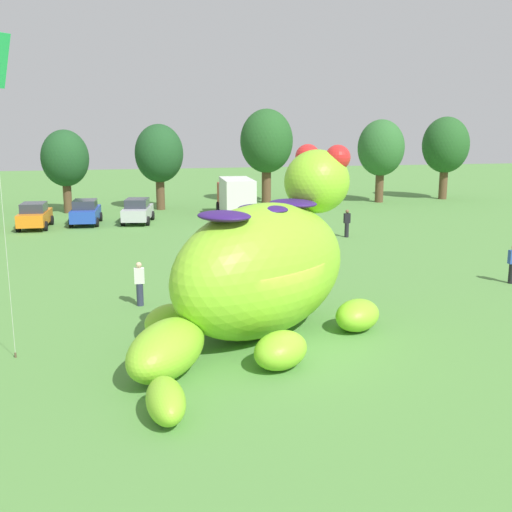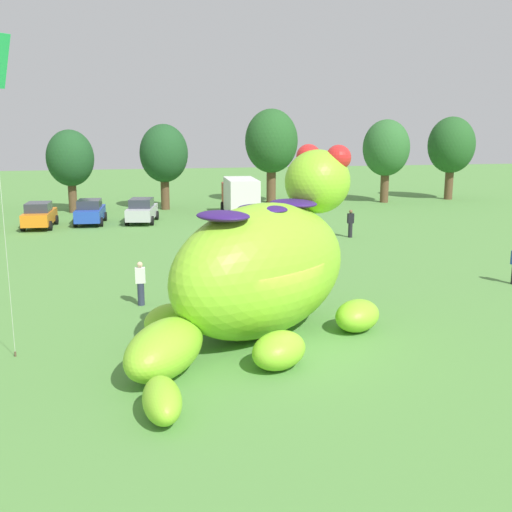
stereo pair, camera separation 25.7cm
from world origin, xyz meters
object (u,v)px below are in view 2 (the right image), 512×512
car_orange (39,215)px  car_blue (90,212)px  spectator_mid_field (141,284)px  giant_inflatable_creature (262,268)px  car_silver (142,211)px  spectator_by_cars (350,224)px  box_truck (240,196)px

car_orange → car_blue: size_ratio=0.99×
car_blue → spectator_mid_field: 20.85m
giant_inflatable_creature → car_orange: size_ratio=2.58×
giant_inflatable_creature → car_blue: bearing=105.5°
giant_inflatable_creature → car_silver: bearing=97.6°
giant_inflatable_creature → spectator_by_cars: 18.53m
box_truck → spectator_by_cars: (5.17, -9.41, -0.75)m
spectator_by_cars → car_blue: bearing=151.6°
giant_inflatable_creature → spectator_by_cars: bearing=60.6°
car_silver → spectator_mid_field: car_silver is taller
car_orange → spectator_by_cars: size_ratio=2.44×
giant_inflatable_creature → box_truck: 25.81m
car_orange → spectator_mid_field: bearing=-72.5°
box_truck → spectator_mid_field: bearing=-109.9°
giant_inflatable_creature → spectator_mid_field: bearing=133.6°
spectator_mid_field → spectator_by_cars: (12.95, 12.03, 0.00)m
spectator_mid_field → spectator_by_cars: size_ratio=1.00×
car_orange → car_silver: bearing=7.1°
car_blue → spectator_by_cars: 18.10m
spectator_mid_field → box_truck: bearing=70.1°
box_truck → spectator_by_cars: box_truck is taller
car_silver → spectator_by_cars: bearing=-34.5°
spectator_mid_field → car_silver: bearing=88.4°
car_orange → spectator_mid_field: 20.62m
car_orange → box_truck: (13.98, 1.76, 0.74)m
giant_inflatable_creature → spectator_mid_field: size_ratio=6.31×
car_silver → spectator_mid_field: size_ratio=2.54×
giant_inflatable_creature → car_orange: bearing=113.0°
spectator_by_cars → box_truck: bearing=118.8°
car_orange → car_blue: 3.38m
car_blue → car_silver: same height
car_orange → box_truck: bearing=7.2°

